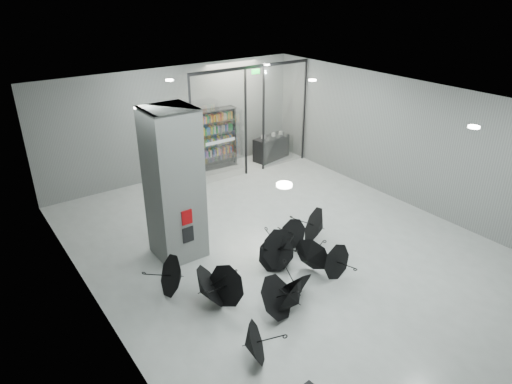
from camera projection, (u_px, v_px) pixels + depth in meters
room at (302, 156)px, 11.01m from camera, size 14.00×14.02×4.01m
column at (174, 185)px, 11.52m from camera, size 1.20×1.20×4.00m
fire_cabinet at (187, 217)px, 11.34m from camera, size 0.28×0.04×0.38m
info_panel at (188, 235)px, 11.56m from camera, size 0.30×0.03×0.42m
exit_sign at (256, 72)px, 15.76m from camera, size 0.30×0.06×0.15m
glass_partition at (252, 116)px, 16.60m from camera, size 5.06×0.08×4.00m
bookshelf at (210, 140)px, 17.39m from camera, size 2.13×0.58×2.32m
shop_counter at (271, 148)px, 18.61m from camera, size 1.66×0.94×0.94m
umbrella_cluster at (271, 272)px, 11.03m from camera, size 5.52×3.93×1.29m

